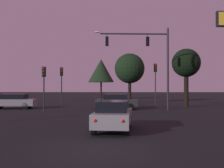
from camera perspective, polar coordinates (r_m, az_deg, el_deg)
ground_plane at (r=33.84m, az=-0.36°, el=-4.46°), size 168.00×168.00×0.00m
traffic_signal_mast_arm at (r=25.65m, az=7.81°, el=6.65°), size 7.22×0.59×7.97m
traffic_light_corner_left at (r=23.75m, az=-14.65°, el=0.87°), size 0.33×0.37×4.02m
traffic_light_corner_right at (r=28.75m, az=-10.94°, el=1.05°), size 0.37×0.39×4.36m
traffic_light_median at (r=29.35m, az=9.45°, el=1.60°), size 0.34×0.37×4.82m
car_nearside_lane at (r=13.47m, az=0.32°, el=-6.77°), size 2.11×4.32×1.52m
car_crossing_left at (r=28.70m, az=-20.75°, el=-3.49°), size 4.70×1.92×1.52m
car_crossing_right at (r=26.61m, az=1.02°, el=-3.76°), size 4.47×2.22×1.52m
tree_behind_sign at (r=30.96m, az=15.86°, el=4.29°), size 3.23×3.23×6.60m
tree_left_far at (r=36.19m, az=3.86°, el=3.37°), size 4.15×4.15×6.88m
tree_center_horizon at (r=46.94m, az=-2.40°, el=2.91°), size 4.65×4.65×7.25m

